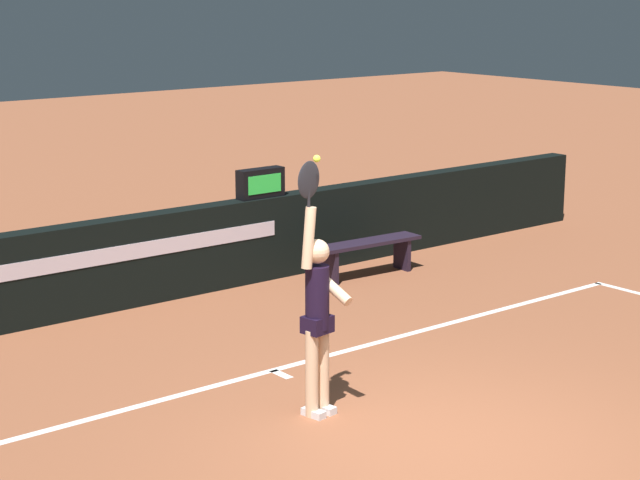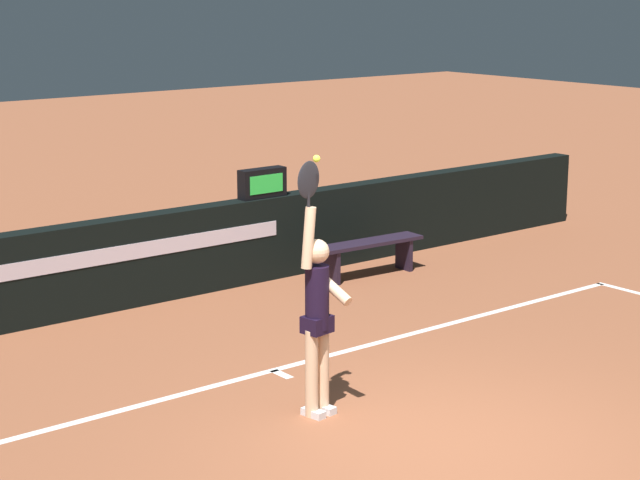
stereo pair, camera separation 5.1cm
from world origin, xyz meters
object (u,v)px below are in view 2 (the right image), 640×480
(tennis_ball, at_px, (317,159))
(courtside_bench_far, at_px, (369,249))
(tennis_player, at_px, (317,311))
(speed_display, at_px, (262,183))

(tennis_ball, distance_m, courtside_bench_far, 5.61)
(tennis_player, relative_size, tennis_ball, 37.32)
(tennis_player, distance_m, courtside_bench_far, 5.13)
(speed_display, xyz_separation_m, tennis_player, (-2.46, -4.31, -0.33))
(tennis_player, distance_m, tennis_ball, 1.45)
(speed_display, relative_size, tennis_player, 0.28)
(tennis_player, xyz_separation_m, tennis_ball, (-0.08, -0.09, 1.45))
(tennis_player, height_order, courtside_bench_far, tennis_player)
(tennis_player, height_order, tennis_ball, tennis_ball)
(tennis_player, bearing_deg, courtside_bench_far, 43.55)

